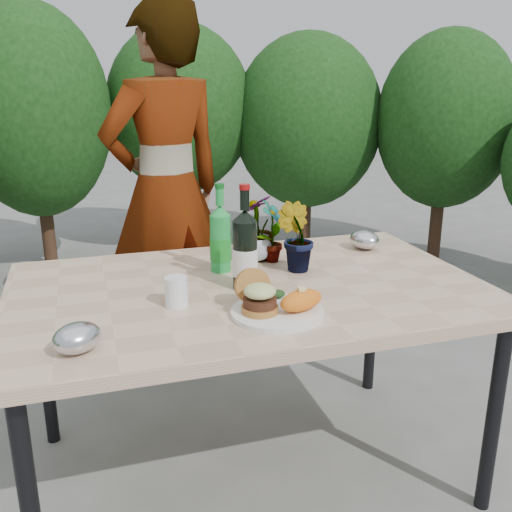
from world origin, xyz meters
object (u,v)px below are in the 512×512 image
object	(u,v)px
dinner_plate	(277,312)
wine_bottle	(245,251)
person	(166,192)
patio_table	(249,301)

from	to	relation	value
dinner_plate	wine_bottle	world-z (taller)	wine_bottle
wine_bottle	person	world-z (taller)	person
patio_table	person	world-z (taller)	person
patio_table	dinner_plate	size ratio (longest dim) A/B	5.71
dinner_plate	wine_bottle	size ratio (longest dim) A/B	0.79
dinner_plate	patio_table	bearing A→B (deg)	92.05
patio_table	wine_bottle	bearing A→B (deg)	-137.32
dinner_plate	wine_bottle	xyz separation A→B (m)	(-0.03, 0.25, 0.12)
patio_table	person	size ratio (longest dim) A/B	0.89
wine_bottle	person	distance (m)	1.04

